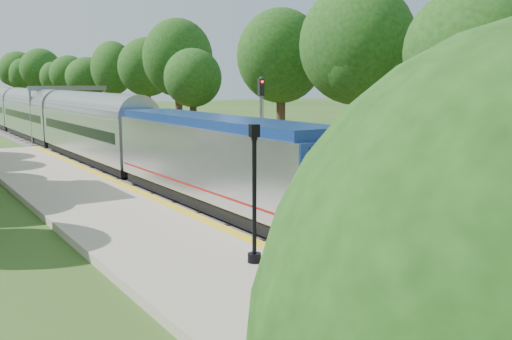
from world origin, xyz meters
TOP-DOWN VIEW (x-y plane):
  - trackbed at (2.00, 60.00)m, footprint 9.50×170.00m
  - platform at (-5.20, 16.00)m, footprint 6.40×68.00m
  - yellow_stripe at (-2.35, 16.00)m, footprint 0.55×68.00m
  - embankment at (10.35, 60.00)m, footprint 10.64×170.00m
  - signal_gantry at (2.47, 54.99)m, footprint 8.40×0.38m
  - train at (0.00, 70.85)m, footprint 3.18×127.33m
  - lamppost_mid at (-3.80, 0.38)m, footprint 0.40×0.40m
  - lamppost_far at (-3.76, 8.05)m, footprint 0.49×0.49m
  - signal_platform at (-2.90, 3.87)m, footprint 0.33×0.26m
  - signal_farside at (6.20, 22.66)m, footprint 0.38×0.30m

SIDE VIEW (x-z plane):
  - trackbed at x=2.00m, z-range -0.07..0.21m
  - platform at x=-5.20m, z-range 0.00..0.38m
  - yellow_stripe at x=-2.35m, z-range 0.38..0.39m
  - embankment at x=10.35m, z-range -3.89..7.80m
  - lamppost_mid at x=-3.80m, z-range 0.16..4.22m
  - train at x=0.00m, z-range 0.04..4.72m
  - lamppost_far at x=-3.76m, z-range 0.12..5.07m
  - signal_platform at x=-2.90m, z-range 1.03..6.70m
  - signal_farside at x=6.20m, z-range 0.89..7.81m
  - signal_gantry at x=2.47m, z-range 1.72..7.92m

